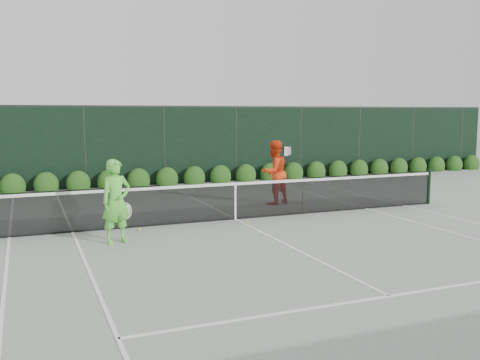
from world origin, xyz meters
name	(u,v)px	position (x,y,z in m)	size (l,w,h in m)	color
ground	(235,219)	(0.00, 0.00, 0.00)	(80.00, 80.00, 0.00)	gray
tennis_net	(234,200)	(-0.02, 0.00, 0.53)	(12.90, 0.10, 1.07)	black
player_woman	(116,201)	(-3.30, -1.39, 0.91)	(0.76, 0.61, 1.82)	#5BD83F
player_man	(274,172)	(1.99, 1.77, 0.98)	(1.14, 1.01, 1.96)	red
court_lines	(235,219)	(0.00, 0.00, 0.01)	(11.03, 23.83, 0.01)	white
windscreen_fence	(282,173)	(0.00, -2.71, 1.51)	(32.00, 21.07, 3.06)	black
hedge_row	(167,179)	(0.00, 7.15, 0.23)	(31.66, 0.65, 0.94)	#123D10
tennis_balls	(237,217)	(0.08, 0.09, 0.03)	(5.43, 1.75, 0.07)	#E7F235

